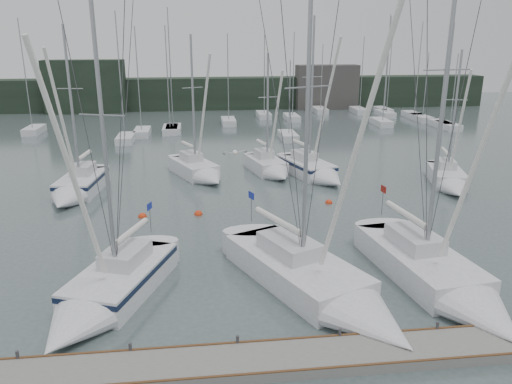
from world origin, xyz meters
TOP-DOWN VIEW (x-y plane):
  - ground at (0.00, 0.00)m, footprint 160.00×160.00m
  - dock at (0.00, -5.00)m, footprint 24.00×2.00m
  - far_treeline at (0.00, 62.00)m, footprint 90.00×4.00m
  - far_building_left at (-20.00, 60.00)m, footprint 12.00×3.00m
  - far_building_right at (18.00, 60.00)m, footprint 10.00×3.00m
  - mast_forest at (10.65, 45.75)m, footprint 53.92×24.33m
  - sailboat_near_left at (-7.63, -0.18)m, footprint 5.97×9.51m
  - sailboat_near_center at (2.37, -0.92)m, footprint 7.87×12.00m
  - sailboat_near_right at (7.97, -0.92)m, footprint 4.68×11.67m
  - sailboat_mid_a at (-12.35, 16.47)m, footprint 3.58×8.27m
  - sailboat_mid_b at (-3.05, 20.33)m, footprint 5.31×7.84m
  - sailboat_mid_c at (3.01, 20.79)m, footprint 3.89×6.97m
  - sailboat_mid_d at (6.57, 19.24)m, footprint 5.02×8.51m
  - sailboat_mid_e at (16.51, 15.39)m, footprint 4.37×7.93m
  - buoy_a at (-3.34, 11.53)m, footprint 0.58×0.58m
  - buoy_b at (6.04, 12.83)m, footprint 0.53×0.53m
  - buoy_c at (-7.05, 11.48)m, footprint 0.58×0.58m
  - seagull at (-1.66, 0.44)m, footprint 1.00×0.48m

SIDE VIEW (x-z plane):
  - ground at x=0.00m, z-range 0.00..0.00m
  - buoy_a at x=-3.34m, z-range -0.29..0.29m
  - buoy_b at x=6.04m, z-range -0.26..0.26m
  - buoy_c at x=-7.05m, z-range -0.29..0.29m
  - dock at x=0.00m, z-range 0.00..0.40m
  - mast_forest at x=10.65m, z-range -6.89..7.86m
  - sailboat_mid_e at x=16.51m, z-range -5.12..6.21m
  - sailboat_mid_c at x=3.01m, z-range -4.89..6.04m
  - sailboat_mid_b at x=-3.05m, z-range -5.65..6.82m
  - sailboat_near_center at x=2.37m, z-range -7.48..8.67m
  - sailboat_near_left at x=-7.63m, z-range -6.50..7.72m
  - sailboat_near_right at x=7.97m, z-range -7.97..9.21m
  - sailboat_mid_d at x=6.57m, z-range -6.34..7.60m
  - sailboat_mid_a at x=-12.35m, z-range -5.93..7.24m
  - far_treeline at x=0.00m, z-range 0.00..5.00m
  - far_building_right at x=18.00m, z-range 0.00..7.00m
  - far_building_left at x=-20.00m, z-range 0.00..8.00m
  - seagull at x=-1.66m, z-range 6.70..6.89m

